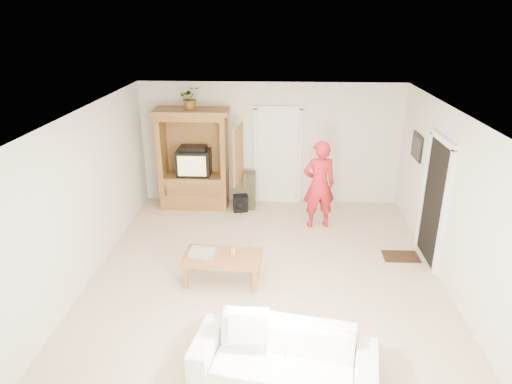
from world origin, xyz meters
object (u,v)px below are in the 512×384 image
sofa (283,356)px  man (319,185)px  armoire (195,165)px  coffee_table (222,259)px

sofa → man: bearing=90.4°
armoire → man: armoire is taller
man → coffee_table: man is taller
armoire → coffee_table: armoire is taller
coffee_table → man: bearing=55.1°
man → coffee_table: 2.66m
man → coffee_table: bearing=42.1°
man → sofa: bearing=70.5°
sofa → coffee_table: (-0.93, 1.97, 0.09)m
sofa → coffee_table: 2.18m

